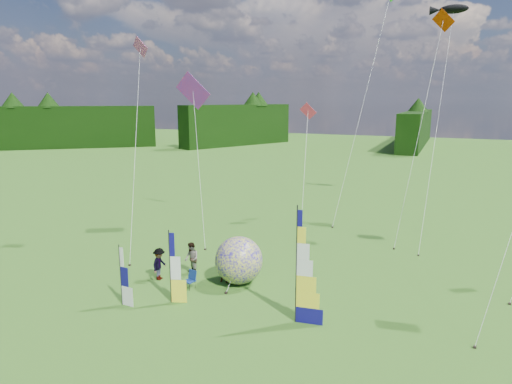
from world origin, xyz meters
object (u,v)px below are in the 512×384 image
at_px(camp_chair, 189,280).
at_px(kite_whale, 439,108).
at_px(side_banner_left, 170,268).
at_px(side_banner_far, 121,276).
at_px(spectator_d, 244,260).
at_px(bol_inflatable, 239,260).
at_px(feather_banner_main, 296,267).
at_px(spectator_a, 224,266).
at_px(spectator_c, 159,264).
at_px(spectator_b, 192,259).

height_order(camp_chair, kite_whale, kite_whale).
height_order(side_banner_left, side_banner_far, side_banner_left).
xyz_separation_m(side_banner_far, spectator_d, (3.87, 5.79, -0.58)).
bearing_deg(bol_inflatable, feather_banner_main, -35.31).
height_order(feather_banner_main, camp_chair, feather_banner_main).
xyz_separation_m(feather_banner_main, bol_inflatable, (-4.24, 3.00, -1.31)).
relative_size(spectator_d, camp_chair, 1.84).
distance_m(spectator_a, spectator_c, 3.62).
xyz_separation_m(spectator_a, spectator_b, (-2.21, 0.23, 0.04)).
xyz_separation_m(side_banner_left, kite_whale, (11.02, 18.40, 7.41)).
bearing_deg(side_banner_left, spectator_b, 87.22).
bearing_deg(bol_inflatable, spectator_a, -168.16).
xyz_separation_m(spectator_b, spectator_d, (2.80, 1.05, -0.04)).
distance_m(spectator_c, spectator_d, 4.70).
relative_size(spectator_a, camp_chair, 1.83).
distance_m(feather_banner_main, side_banner_left, 6.33).
height_order(spectator_c, spectator_d, spectator_c).
bearing_deg(feather_banner_main, kite_whale, 68.32).
relative_size(spectator_c, spectator_d, 1.01).
distance_m(bol_inflatable, camp_chair, 2.81).
relative_size(spectator_a, spectator_b, 0.96).
relative_size(bol_inflatable, spectator_d, 1.45).
distance_m(spectator_b, spectator_d, 2.99).
height_order(feather_banner_main, spectator_d, feather_banner_main).
bearing_deg(kite_whale, bol_inflatable, -108.06).
distance_m(side_banner_left, bol_inflatable, 4.09).
bearing_deg(spectator_b, kite_whale, 87.49).
relative_size(bol_inflatable, camp_chair, 2.66).
bearing_deg(spectator_b, spectator_d, 57.09).
xyz_separation_m(side_banner_left, camp_chair, (-0.04, 1.79, -1.30)).
bearing_deg(side_banner_left, side_banner_far, -168.93).
relative_size(side_banner_left, spectator_c, 1.99).
distance_m(bol_inflatable, spectator_a, 0.91).
bearing_deg(camp_chair, side_banner_far, -110.62).
xyz_separation_m(spectator_d, camp_chair, (-1.85, -2.85, -0.41)).
xyz_separation_m(spectator_b, camp_chair, (0.95, -1.80, -0.45)).
distance_m(side_banner_far, camp_chair, 3.70).
distance_m(side_banner_far, spectator_a, 5.60).
xyz_separation_m(side_banner_left, side_banner_far, (-2.06, -1.15, -0.32)).
relative_size(feather_banner_main, spectator_d, 2.91).
xyz_separation_m(spectator_d, kite_whale, (9.21, 13.76, 8.31)).
bearing_deg(bol_inflatable, camp_chair, -140.01).
relative_size(feather_banner_main, side_banner_far, 1.77).
bearing_deg(spectator_b, bol_inflatable, 35.27).
bearing_deg(kite_whale, camp_chair, -110.56).
bearing_deg(spectator_c, spectator_b, -48.24).
xyz_separation_m(bol_inflatable, spectator_d, (-0.21, 1.12, -0.40)).
xyz_separation_m(side_banner_far, spectator_c, (-0.17, 3.37, -0.57)).
xyz_separation_m(side_banner_far, bol_inflatable, (4.08, 4.67, -0.18)).
distance_m(side_banner_left, kite_whale, 22.69).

